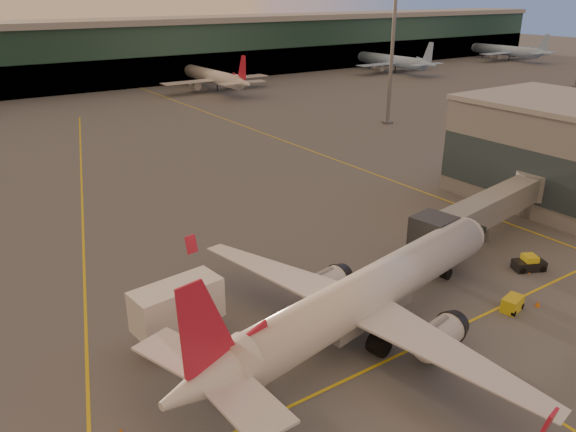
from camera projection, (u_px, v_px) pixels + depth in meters
ground at (435, 402)px, 36.42m from camera, size 600.00×600.00×0.00m
taxi_markings at (107, 215)px, 66.65m from camera, size 100.12×173.00×0.01m
terminal at (10, 59)px, 141.71m from camera, size 400.00×20.00×17.60m
gate_building at (562, 151)px, 69.75m from camera, size 18.40×22.40×12.60m
mast_east_near at (392, 47)px, 107.14m from camera, size 2.40×2.40×25.60m
distant_aircraft_row at (85, 104)px, 132.44m from camera, size 350.00×34.00×13.00m
main_airplane at (363, 297)px, 42.11m from camera, size 34.71×31.50×10.52m
jet_bridge at (495, 206)px, 59.30m from camera, size 24.32×6.94×5.41m
catering_truck at (179, 311)px, 41.27m from camera, size 6.82×3.56×5.08m
gpu_cart at (512, 304)px, 46.66m from camera, size 2.29×1.66×1.21m
pushback_tug at (529, 264)px, 53.48m from camera, size 3.28×2.61×1.50m
cone_nose at (529, 270)px, 53.03m from camera, size 0.45×0.45×0.58m
cone_wing_left at (230, 255)px, 56.00m from camera, size 0.48×0.48×0.61m
cone_fwd at (538, 304)px, 47.37m from camera, size 0.41×0.41×0.52m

